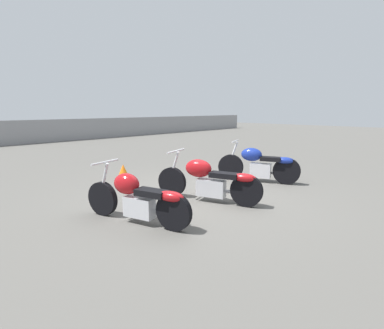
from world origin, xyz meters
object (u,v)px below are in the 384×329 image
Objects in this scene: traffic_cone_near at (123,171)px; motorcycle_slot_1 at (209,180)px; motorcycle_slot_2 at (259,164)px; motorcycle_slot_0 at (137,198)px.

motorcycle_slot_1 is at bearing -90.51° from traffic_cone_near.
motorcycle_slot_1 is 5.82× the size of traffic_cone_near.
motorcycle_slot_2 is at bearing -13.97° from motorcycle_slot_1.
traffic_cone_near is (1.67, 2.87, -0.23)m from motorcycle_slot_0.
motorcycle_slot_1 is (1.64, -0.09, 0.03)m from motorcycle_slot_0.
motorcycle_slot_0 is at bearing 159.37° from motorcycle_slot_1.
motorcycle_slot_2 is 5.33× the size of traffic_cone_near.
motorcycle_slot_0 reaches higher than traffic_cone_near.
motorcycle_slot_1 is 1.09× the size of motorcycle_slot_2.
motorcycle_slot_2 is (2.10, 0.12, 0.01)m from motorcycle_slot_1.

